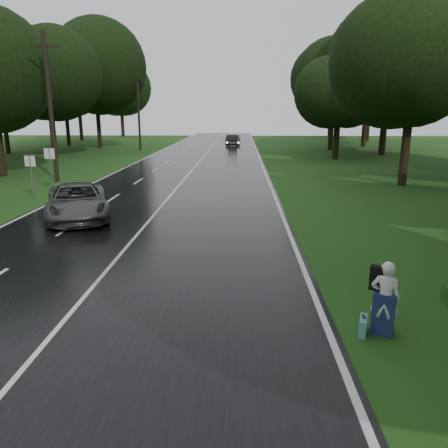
{
  "coord_description": "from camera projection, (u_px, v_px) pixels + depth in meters",
  "views": [
    {
      "loc": [
        3.9,
        -8.49,
        4.54
      ],
      "look_at": [
        3.39,
        4.71,
        1.1
      ],
      "focal_mm": 34.43,
      "sensor_mm": 36.0,
      "label": 1
    }
  ],
  "objects": [
    {
      "name": "tree_left_f",
      "position": [
        100.0,
        148.0,
        55.95
      ],
      "size": [
        10.83,
        10.83,
        16.92
      ],
      "primitive_type": null,
      "color": "black",
      "rests_on": "ground"
    },
    {
      "name": "grey_car",
      "position": [
        77.0,
        201.0,
        18.63
      ],
      "size": [
        4.26,
        5.93,
        1.5
      ],
      "primitive_type": "imported",
      "rotation": [
        0.0,
        0.0,
        0.37
      ],
      "color": "#474A4C",
      "rests_on": "road"
    },
    {
      "name": "tree_right_e",
      "position": [
        335.0,
        159.0,
        43.23
      ],
      "size": [
        7.3,
        7.3,
        11.4
      ],
      "primitive_type": null,
      "color": "black",
      "rests_on": "ground"
    },
    {
      "name": "tree_left_e",
      "position": [
        55.0,
        157.0,
        45.32
      ],
      "size": [
        9.16,
        9.16,
        14.32
      ],
      "primitive_type": null,
      "color": "black",
      "rests_on": "ground"
    },
    {
      "name": "far_car",
      "position": [
        233.0,
        140.0,
        59.17
      ],
      "size": [
        1.98,
        4.74,
        1.52
      ],
      "primitive_type": "imported",
      "rotation": [
        0.0,
        0.0,
        3.06
      ],
      "color": "black",
      "rests_on": "road"
    },
    {
      "name": "road_sign_b",
      "position": [
        53.0,
        191.0,
        25.42
      ],
      "size": [
        0.61,
        0.1,
        2.53
      ],
      "primitive_type": null,
      "color": "white",
      "rests_on": "ground"
    },
    {
      "name": "road",
      "position": [
        182.0,
        182.0,
        28.83
      ],
      "size": [
        12.0,
        140.0,
        0.04
      ],
      "primitive_type": "cube",
      "color": "black",
      "rests_on": "ground"
    },
    {
      "name": "suitcase",
      "position": [
        363.0,
        326.0,
        9.05
      ],
      "size": [
        0.3,
        0.53,
        0.36
      ],
      "primitive_type": "cube",
      "rotation": [
        0.0,
        0.0,
        5.96
      ],
      "color": "teal",
      "rests_on": "ground"
    },
    {
      "name": "tree_left_d",
      "position": [
        3.0,
        176.0,
        31.59
      ],
      "size": [
        7.91,
        7.91,
        12.36
      ],
      "primitive_type": null,
      "color": "black",
      "rests_on": "ground"
    },
    {
      "name": "utility_pole_mid",
      "position": [
        58.0,
        181.0,
        29.09
      ],
      "size": [
        1.8,
        0.28,
        9.52
      ],
      "primitive_type": null,
      "color": "black",
      "rests_on": "ground"
    },
    {
      "name": "lane_center",
      "position": [
        182.0,
        181.0,
        28.82
      ],
      "size": [
        0.12,
        140.0,
        0.01
      ],
      "primitive_type": "cube",
      "color": "silver",
      "rests_on": "road"
    },
    {
      "name": "hitchhiker",
      "position": [
        384.0,
        300.0,
        8.92
      ],
      "size": [
        0.69,
        0.67,
        1.62
      ],
      "color": "silver",
      "rests_on": "ground"
    },
    {
      "name": "ground",
      "position": [
        63.0,
        324.0,
        9.5
      ],
      "size": [
        160.0,
        160.0,
        0.0
      ],
      "primitive_type": "plane",
      "color": "#204A16",
      "rests_on": "ground"
    },
    {
      "name": "tree_right_d",
      "position": [
        401.0,
        185.0,
        27.63
      ],
      "size": [
        8.61,
        8.61,
        13.46
      ],
      "primitive_type": null,
      "color": "black",
      "rests_on": "ground"
    },
    {
      "name": "utility_pole_far",
      "position": [
        141.0,
        150.0,
        53.02
      ],
      "size": [
        1.8,
        0.28,
        9.27
      ],
      "primitive_type": null,
      "color": "black",
      "rests_on": "ground"
    },
    {
      "name": "road_sign_a",
      "position": [
        34.0,
        199.0,
        23.1
      ],
      "size": [
        0.56,
        0.1,
        2.33
      ],
      "primitive_type": null,
      "color": "white",
      "rests_on": "ground"
    },
    {
      "name": "tree_right_f",
      "position": [
        330.0,
        150.0,
        53.59
      ],
      "size": [
        10.19,
        10.19,
        15.92
      ],
      "primitive_type": null,
      "color": "black",
      "rests_on": "ground"
    }
  ]
}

